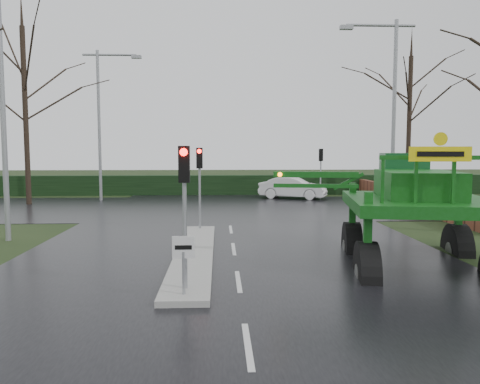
{
  "coord_description": "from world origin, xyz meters",
  "views": [
    {
      "loc": [
        -0.49,
        -11.89,
        3.43
      ],
      "look_at": [
        0.22,
        3.99,
        2.0
      ],
      "focal_mm": 35.0,
      "sensor_mm": 36.0,
      "label": 1
    }
  ],
  "objects_px": {
    "keep_left_sign": "(183,256)",
    "crop_sprayer": "(367,192)",
    "white_sedan": "(293,199)",
    "traffic_signal_near": "(184,186)",
    "traffic_signal_mid": "(200,170)",
    "traffic_signal_far": "(321,162)",
    "street_light_left_near": "(10,80)",
    "street_light_left_far": "(103,112)",
    "street_light_right": "(388,100)"
  },
  "relations": [
    {
      "from": "traffic_signal_mid",
      "to": "white_sedan",
      "type": "height_order",
      "value": "traffic_signal_mid"
    },
    {
      "from": "traffic_signal_mid",
      "to": "white_sedan",
      "type": "relative_size",
      "value": 0.75
    },
    {
      "from": "traffic_signal_mid",
      "to": "crop_sprayer",
      "type": "bearing_deg",
      "value": -54.95
    },
    {
      "from": "traffic_signal_far",
      "to": "keep_left_sign",
      "type": "bearing_deg",
      "value": 70.07
    },
    {
      "from": "traffic_signal_near",
      "to": "keep_left_sign",
      "type": "bearing_deg",
      "value": -90.0
    },
    {
      "from": "traffic_signal_far",
      "to": "crop_sprayer",
      "type": "height_order",
      "value": "crop_sprayer"
    },
    {
      "from": "street_light_left_far",
      "to": "street_light_left_near",
      "type": "bearing_deg",
      "value": -90.0
    },
    {
      "from": "street_light_left_far",
      "to": "traffic_signal_near",
      "type": "bearing_deg",
      "value": -71.83
    },
    {
      "from": "traffic_signal_mid",
      "to": "street_light_left_near",
      "type": "height_order",
      "value": "street_light_left_near"
    },
    {
      "from": "street_light_left_near",
      "to": "traffic_signal_far",
      "type": "bearing_deg",
      "value": 43.63
    },
    {
      "from": "keep_left_sign",
      "to": "street_light_left_near",
      "type": "distance_m",
      "value": 11.32
    },
    {
      "from": "keep_left_sign",
      "to": "street_light_left_far",
      "type": "bearing_deg",
      "value": 107.78
    },
    {
      "from": "keep_left_sign",
      "to": "traffic_signal_near",
      "type": "relative_size",
      "value": 0.38
    },
    {
      "from": "street_light_right",
      "to": "street_light_left_near",
      "type": "bearing_deg",
      "value": -159.89
    },
    {
      "from": "keep_left_sign",
      "to": "crop_sprayer",
      "type": "bearing_deg",
      "value": 23.44
    },
    {
      "from": "street_light_right",
      "to": "white_sedan",
      "type": "height_order",
      "value": "street_light_right"
    },
    {
      "from": "keep_left_sign",
      "to": "crop_sprayer",
      "type": "distance_m",
      "value": 5.41
    },
    {
      "from": "white_sedan",
      "to": "street_light_left_near",
      "type": "bearing_deg",
      "value": 159.85
    },
    {
      "from": "keep_left_sign",
      "to": "traffic_signal_mid",
      "type": "bearing_deg",
      "value": 90.0
    },
    {
      "from": "street_light_left_near",
      "to": "street_light_left_far",
      "type": "distance_m",
      "value": 14.0
    },
    {
      "from": "keep_left_sign",
      "to": "white_sedan",
      "type": "relative_size",
      "value": 0.29
    },
    {
      "from": "street_light_right",
      "to": "traffic_signal_far",
      "type": "bearing_deg",
      "value": 101.95
    },
    {
      "from": "keep_left_sign",
      "to": "crop_sprayer",
      "type": "height_order",
      "value": "crop_sprayer"
    },
    {
      "from": "street_light_right",
      "to": "crop_sprayer",
      "type": "relative_size",
      "value": 1.16
    },
    {
      "from": "traffic_signal_near",
      "to": "traffic_signal_mid",
      "type": "height_order",
      "value": "same"
    },
    {
      "from": "traffic_signal_near",
      "to": "traffic_signal_mid",
      "type": "distance_m",
      "value": 8.5
    },
    {
      "from": "street_light_left_far",
      "to": "crop_sprayer",
      "type": "height_order",
      "value": "street_light_left_far"
    },
    {
      "from": "traffic_signal_far",
      "to": "street_light_left_far",
      "type": "xyz_separation_m",
      "value": [
        -14.69,
        -0.01,
        3.4
      ]
    },
    {
      "from": "traffic_signal_far",
      "to": "street_light_right",
      "type": "xyz_separation_m",
      "value": [
        1.69,
        -8.01,
        3.4
      ]
    },
    {
      "from": "crop_sprayer",
      "to": "traffic_signal_far",
      "type": "bearing_deg",
      "value": 90.72
    },
    {
      "from": "street_light_right",
      "to": "street_light_left_far",
      "type": "bearing_deg",
      "value": 153.98
    },
    {
      "from": "traffic_signal_near",
      "to": "street_light_left_far",
      "type": "relative_size",
      "value": 0.35
    },
    {
      "from": "keep_left_sign",
      "to": "traffic_signal_near",
      "type": "xyz_separation_m",
      "value": [
        0.0,
        0.49,
        1.53
      ]
    },
    {
      "from": "traffic_signal_mid",
      "to": "traffic_signal_far",
      "type": "height_order",
      "value": "same"
    },
    {
      "from": "traffic_signal_near",
      "to": "crop_sprayer",
      "type": "xyz_separation_m",
      "value": [
        4.84,
        1.6,
        -0.3
      ]
    },
    {
      "from": "keep_left_sign",
      "to": "traffic_signal_far",
      "type": "xyz_separation_m",
      "value": [
        7.8,
        21.51,
        1.53
      ]
    },
    {
      "from": "traffic_signal_near",
      "to": "traffic_signal_mid",
      "type": "bearing_deg",
      "value": 90.0
    },
    {
      "from": "street_light_left_near",
      "to": "traffic_signal_near",
      "type": "bearing_deg",
      "value": -45.47
    },
    {
      "from": "street_light_left_far",
      "to": "crop_sprayer",
      "type": "bearing_deg",
      "value": -58.84
    },
    {
      "from": "street_light_left_near",
      "to": "crop_sprayer",
      "type": "bearing_deg",
      "value": -24.73
    },
    {
      "from": "traffic_signal_near",
      "to": "traffic_signal_mid",
      "type": "xyz_separation_m",
      "value": [
        0.0,
        8.5,
        0.0
      ]
    },
    {
      "from": "street_light_right",
      "to": "crop_sprayer",
      "type": "bearing_deg",
      "value": -112.22
    },
    {
      "from": "traffic_signal_near",
      "to": "street_light_right",
      "type": "height_order",
      "value": "street_light_right"
    },
    {
      "from": "white_sedan",
      "to": "traffic_signal_near",
      "type": "bearing_deg",
      "value": -174.4
    },
    {
      "from": "street_light_right",
      "to": "white_sedan",
      "type": "bearing_deg",
      "value": 111.79
    },
    {
      "from": "traffic_signal_mid",
      "to": "crop_sprayer",
      "type": "relative_size",
      "value": 0.41
    },
    {
      "from": "street_light_left_near",
      "to": "street_light_left_far",
      "type": "xyz_separation_m",
      "value": [
        0.0,
        14.0,
        0.0
      ]
    },
    {
      "from": "street_light_right",
      "to": "street_light_left_far",
      "type": "distance_m",
      "value": 18.24
    },
    {
      "from": "traffic_signal_near",
      "to": "crop_sprayer",
      "type": "height_order",
      "value": "crop_sprayer"
    },
    {
      "from": "street_light_left_near",
      "to": "crop_sprayer",
      "type": "distance_m",
      "value": 13.43
    }
  ]
}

